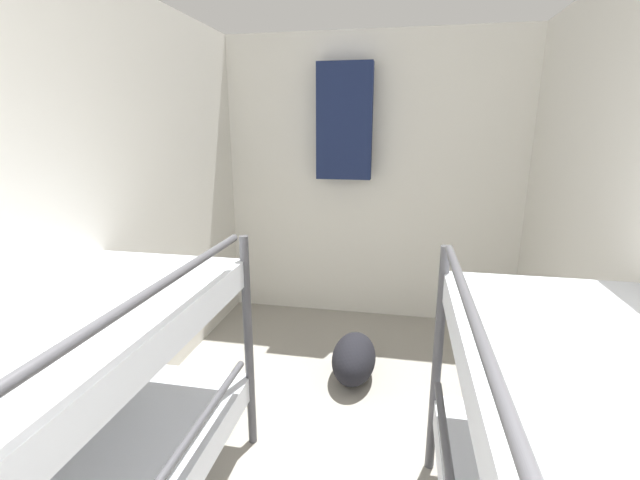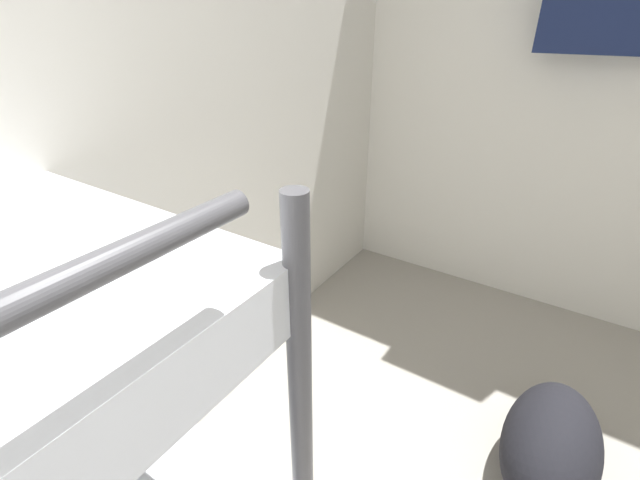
# 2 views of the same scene
# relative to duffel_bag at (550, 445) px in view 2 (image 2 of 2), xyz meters

# --- Properties ---
(duffel_bag) EXTENTS (0.29, 0.51, 0.29)m
(duffel_bag) POSITION_rel_duffel_bag_xyz_m (0.00, 0.00, 0.00)
(duffel_bag) COLOR black
(duffel_bag) RESTS_ON ground_plane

